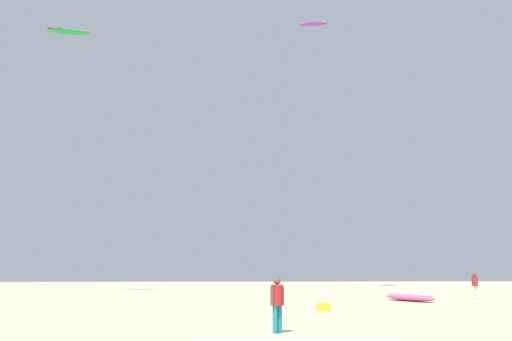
% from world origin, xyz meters
% --- Properties ---
extents(person_foreground, '(0.42, 0.37, 1.58)m').
position_xyz_m(person_foreground, '(-0.23, 3.12, 0.92)').
color(person_foreground, teal).
rests_on(person_foreground, ground).
extents(person_midground, '(0.35, 0.50, 1.55)m').
position_xyz_m(person_midground, '(13.10, 19.40, 0.90)').
color(person_midground, silver).
rests_on(person_midground, ground).
extents(kite_grounded_near, '(2.53, 3.74, 0.44)m').
position_xyz_m(kite_grounded_near, '(8.48, 17.57, 0.21)').
color(kite_grounded_near, '#E5598C').
rests_on(kite_grounded_near, ground).
extents(cooler_box, '(0.56, 0.36, 0.32)m').
position_xyz_m(cooler_box, '(2.48, 11.09, 0.16)').
color(cooler_box, yellow).
rests_on(cooler_box, ground).
extents(kite_aloft_2, '(2.43, 1.06, 0.28)m').
position_xyz_m(kite_aloft_2, '(5.16, 28.73, 21.81)').
color(kite_aloft_2, purple).
extents(kite_aloft_4, '(3.23, 1.49, 0.39)m').
position_xyz_m(kite_aloft_4, '(-13.78, 25.53, 19.24)').
color(kite_aloft_4, green).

